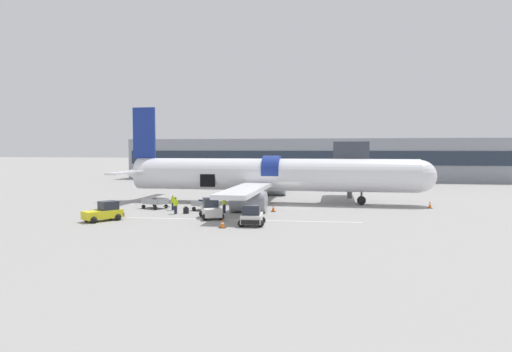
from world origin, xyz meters
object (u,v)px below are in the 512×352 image
object	(u,v)px
airplane	(268,176)
baggage_cart_queued	(155,203)
baggage_tug_lead	(252,217)
suitcase_on_tarmac_upright	(186,211)
baggage_tug_mid	(211,210)
baggage_cart_loading	(207,206)
ground_crew_loader_b	(173,202)
ground_crew_loader_a	(224,204)
ground_crew_driver	(176,205)
baggage_tug_rear	(104,212)

from	to	relation	value
airplane	baggage_cart_queued	xyz separation A→B (m)	(-10.48, -6.80, -2.54)
baggage_tug_lead	suitcase_on_tarmac_upright	world-z (taller)	baggage_tug_lead
baggage_tug_mid	baggage_cart_loading	xyz separation A→B (m)	(-1.76, 4.56, -0.22)
baggage_tug_mid	ground_crew_loader_b	bearing A→B (deg)	139.90
ground_crew_loader_a	ground_crew_driver	xyz separation A→B (m)	(-4.26, -1.54, -0.05)
baggage_tug_lead	baggage_cart_loading	xyz separation A→B (m)	(-5.96, 7.66, -0.19)
baggage_cart_queued	suitcase_on_tarmac_upright	xyz separation A→B (m)	(4.28, -3.01, -0.24)
ground_crew_driver	suitcase_on_tarmac_upright	distance (m)	1.11
airplane	baggage_tug_lead	distance (m)	15.43
airplane	ground_crew_loader_a	world-z (taller)	airplane
ground_crew_loader_a	ground_crew_driver	distance (m)	4.53
airplane	baggage_cart_loading	xyz separation A→B (m)	(-4.88, -7.55, -2.54)
suitcase_on_tarmac_upright	baggage_cart_loading	bearing A→B (deg)	59.72
airplane	baggage_tug_mid	bearing A→B (deg)	-104.45
suitcase_on_tarmac_upright	baggage_tug_mid	bearing A→B (deg)	-36.72
baggage_tug_mid	ground_crew_loader_b	xyz separation A→B (m)	(-5.12, 4.31, 0.07)
airplane	ground_crew_driver	bearing A→B (deg)	-124.82
baggage_tug_rear	airplane	bearing A→B (deg)	52.54
airplane	ground_crew_driver	size ratio (longest dim) A/B	22.43
baggage_tug_lead	baggage_cart_queued	world-z (taller)	baggage_tug_lead
baggage_tug_mid	ground_crew_loader_a	xyz separation A→B (m)	(0.29, 3.47, 0.15)
airplane	ground_crew_driver	xyz separation A→B (m)	(-7.08, -10.19, -2.22)
baggage_tug_lead	baggage_tug_mid	xyz separation A→B (m)	(-4.21, 3.10, 0.03)
ground_crew_loader_a	suitcase_on_tarmac_upright	xyz separation A→B (m)	(-3.37, -1.17, -0.60)
baggage_tug_lead	ground_crew_loader_b	size ratio (longest dim) A/B	1.79
baggage_cart_queued	baggage_tug_rear	bearing A→B (deg)	-97.53
baggage_tug_lead	ground_crew_loader_b	distance (m)	11.91
baggage_tug_rear	baggage_tug_mid	bearing A→B (deg)	19.54
ground_crew_loader_a	ground_crew_driver	size ratio (longest dim) A/B	1.06
baggage_tug_rear	baggage_tug_lead	bearing A→B (deg)	-0.46
ground_crew_loader_a	airplane	bearing A→B (deg)	71.87
baggage_cart_queued	ground_crew_driver	xyz separation A→B (m)	(3.40, -3.38, 0.32)
airplane	ground_crew_driver	world-z (taller)	airplane
baggage_tug_lead	baggage_tug_rear	xyz separation A→B (m)	(-12.67, 0.10, 0.00)
baggage_tug_lead	baggage_cart_queued	distance (m)	14.30
baggage_cart_loading	ground_crew_loader_b	size ratio (longest dim) A/B	2.28
baggage_tug_mid	baggage_tug_lead	bearing A→B (deg)	-36.40
baggage_tug_rear	baggage_cart_queued	bearing A→B (deg)	82.47
baggage_cart_loading	baggage_cart_queued	bearing A→B (deg)	172.42
airplane	baggage_cart_queued	distance (m)	12.75
airplane	ground_crew_loader_a	xyz separation A→B (m)	(-2.83, -8.64, -2.17)
ground_crew_loader_a	baggage_cart_loading	bearing A→B (deg)	151.94
ground_crew_driver	suitcase_on_tarmac_upright	size ratio (longest dim) A/B	2.37
baggage_tug_mid	ground_crew_loader_a	size ratio (longest dim) A/B	1.99
baggage_tug_lead	ground_crew_driver	distance (m)	9.59
baggage_cart_loading	ground_crew_loader_a	xyz separation A→B (m)	(2.05, -1.09, 0.37)
baggage_cart_loading	baggage_cart_queued	world-z (taller)	baggage_cart_loading
suitcase_on_tarmac_upright	ground_crew_loader_b	bearing A→B (deg)	135.38
ground_crew_loader_b	ground_crew_driver	distance (m)	2.65
baggage_tug_lead	baggage_cart_loading	world-z (taller)	baggage_tug_lead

